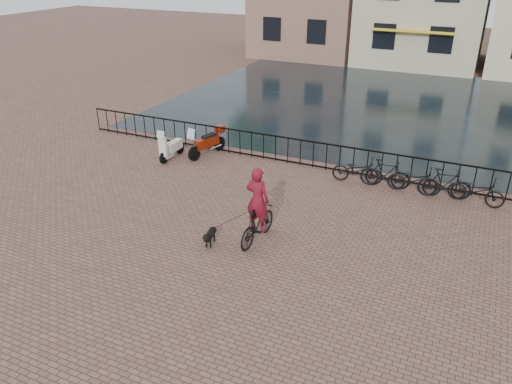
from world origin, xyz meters
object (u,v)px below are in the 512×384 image
at_px(cyclist, 258,210).
at_px(scooter, 171,142).
at_px(dog, 210,236).
at_px(motorcycle, 207,139).

relative_size(cyclist, scooter, 1.79).
distance_m(cyclist, dog, 1.49).
distance_m(cyclist, scooter, 6.91).
bearing_deg(scooter, dog, -47.78).
bearing_deg(motorcycle, cyclist, -34.42).
xyz_separation_m(cyclist, motorcycle, (-4.45, 4.98, -0.31)).
relative_size(dog, scooter, 0.54).
xyz_separation_m(motorcycle, scooter, (-1.07, -0.84, 0.00)).
xyz_separation_m(dog, scooter, (-4.43, 4.84, 0.41)).
height_order(cyclist, scooter, cyclist).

